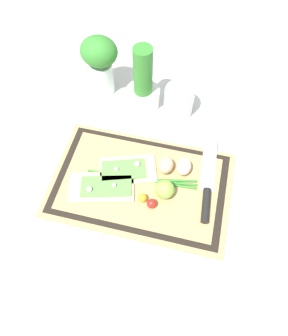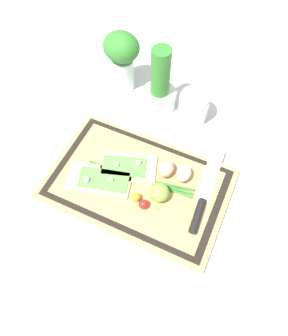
# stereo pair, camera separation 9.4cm
# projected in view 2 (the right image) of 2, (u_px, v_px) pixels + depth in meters

# --- Properties ---
(ground_plane) EXTENTS (6.00, 6.00, 0.00)m
(ground_plane) POSITION_uv_depth(u_px,v_px,m) (138.00, 185.00, 0.95)
(ground_plane) COLOR silver
(cutting_board) EXTENTS (0.51, 0.33, 0.02)m
(cutting_board) POSITION_uv_depth(u_px,v_px,m) (138.00, 184.00, 0.95)
(cutting_board) COLOR tan
(cutting_board) RESTS_ON ground_plane
(pizza_slice_near) EXTENTS (0.20, 0.14, 0.02)m
(pizza_slice_near) POSITION_uv_depth(u_px,v_px,m) (100.00, 180.00, 0.94)
(pizza_slice_near) COLOR #DBBC7F
(pizza_slice_near) RESTS_ON cutting_board
(pizza_slice_far) EXTENTS (0.18, 0.14, 0.02)m
(pizza_slice_far) POSITION_uv_depth(u_px,v_px,m) (127.00, 167.00, 0.96)
(pizza_slice_far) COLOR #DBBC7F
(pizza_slice_far) RESTS_ON cutting_board
(knife) EXTENTS (0.05, 0.29, 0.02)m
(knife) POSITION_uv_depth(u_px,v_px,m) (202.00, 202.00, 0.90)
(knife) COLOR silver
(knife) RESTS_ON cutting_board
(egg_brown) EXTENTS (0.04, 0.05, 0.04)m
(egg_brown) POSITION_uv_depth(u_px,v_px,m) (166.00, 169.00, 0.94)
(egg_brown) COLOR tan
(egg_brown) RESTS_ON cutting_board
(egg_pink) EXTENTS (0.04, 0.05, 0.04)m
(egg_pink) POSITION_uv_depth(u_px,v_px,m) (184.00, 173.00, 0.93)
(egg_pink) COLOR beige
(egg_pink) RESTS_ON cutting_board
(lime) EXTENTS (0.05, 0.05, 0.05)m
(lime) POSITION_uv_depth(u_px,v_px,m) (159.00, 193.00, 0.89)
(lime) COLOR #7FB742
(lime) RESTS_ON cutting_board
(cherry_tomato_red) EXTENTS (0.03, 0.03, 0.03)m
(cherry_tomato_red) POSITION_uv_depth(u_px,v_px,m) (144.00, 204.00, 0.89)
(cherry_tomato_red) COLOR red
(cherry_tomato_red) RESTS_ON cutting_board
(cherry_tomato_yellow) EXTENTS (0.02, 0.02, 0.02)m
(cherry_tomato_yellow) POSITION_uv_depth(u_px,v_px,m) (136.00, 197.00, 0.90)
(cherry_tomato_yellow) COLOR orange
(cherry_tomato_yellow) RESTS_ON cutting_board
(scallion_bunch) EXTENTS (0.32, 0.07, 0.01)m
(scallion_bunch) POSITION_uv_depth(u_px,v_px,m) (139.00, 179.00, 0.94)
(scallion_bunch) COLOR #2D7528
(scallion_bunch) RESTS_ON cutting_board
(herb_pot) EXTENTS (0.11, 0.11, 0.23)m
(herb_pot) POSITION_uv_depth(u_px,v_px,m) (160.00, 88.00, 1.04)
(herb_pot) COLOR white
(herb_pot) RESTS_ON ground_plane
(sauce_jar) EXTENTS (0.10, 0.10, 0.10)m
(sauce_jar) POSITION_uv_depth(u_px,v_px,m) (193.00, 108.00, 1.05)
(sauce_jar) COLOR silver
(sauce_jar) RESTS_ON ground_plane
(herb_glass) EXTENTS (0.12, 0.10, 0.21)m
(herb_glass) POSITION_uv_depth(u_px,v_px,m) (122.00, 57.00, 1.05)
(herb_glass) COLOR silver
(herb_glass) RESTS_ON ground_plane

